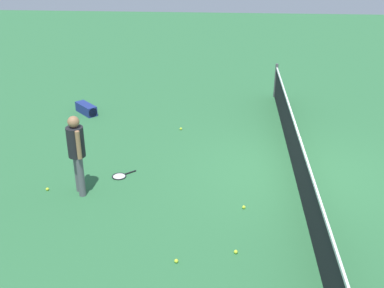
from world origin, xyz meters
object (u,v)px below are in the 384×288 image
(tennis_racket_near_player, at_px, (120,176))
(tennis_ball_by_net, at_px, (244,207))
(tennis_ball_near_player, at_px, (176,261))
(tennis_ball_stray_left, at_px, (236,252))
(tennis_ball_midcourt, at_px, (47,189))
(tennis_ball_baseline, at_px, (181,129))
(equipment_bag, at_px, (87,109))
(player_near_side, at_px, (76,149))

(tennis_racket_near_player, bearing_deg, tennis_ball_by_net, 67.58)
(tennis_ball_near_player, xyz_separation_m, tennis_ball_stray_left, (-0.31, 0.98, 0.00))
(tennis_ball_by_net, relative_size, tennis_ball_midcourt, 1.00)
(tennis_racket_near_player, relative_size, tennis_ball_baseline, 8.37)
(tennis_ball_by_net, relative_size, equipment_bag, 0.09)
(tennis_ball_by_net, distance_m, tennis_ball_baseline, 4.06)
(tennis_ball_near_player, distance_m, tennis_ball_baseline, 5.46)
(equipment_bag, bearing_deg, tennis_racket_near_player, 25.46)
(tennis_ball_near_player, height_order, tennis_ball_stray_left, same)
(tennis_ball_by_net, bearing_deg, tennis_ball_near_player, -34.17)
(tennis_ball_near_player, distance_m, tennis_ball_stray_left, 1.03)
(tennis_ball_midcourt, bearing_deg, tennis_racket_near_player, 116.68)
(player_near_side, distance_m, equipment_bag, 4.57)
(tennis_ball_near_player, bearing_deg, tennis_ball_midcourt, -125.92)
(tennis_ball_baseline, distance_m, tennis_ball_stray_left, 5.32)
(player_near_side, bearing_deg, tennis_ball_near_player, 46.45)
(tennis_ball_midcourt, height_order, tennis_ball_stray_left, same)
(tennis_ball_by_net, distance_m, equipment_bag, 6.46)
(player_near_side, relative_size, tennis_ball_stray_left, 25.76)
(equipment_bag, bearing_deg, tennis_ball_by_net, 42.93)
(player_near_side, bearing_deg, tennis_ball_by_net, 83.72)
(tennis_ball_stray_left, xyz_separation_m, equipment_bag, (-6.12, -4.22, 0.11))
(player_near_side, xyz_separation_m, tennis_ball_by_net, (0.37, 3.33, -0.98))
(tennis_racket_near_player, relative_size, tennis_ball_near_player, 8.37)
(tennis_ball_near_player, bearing_deg, equipment_bag, -153.23)
(player_near_side, xyz_separation_m, tennis_ball_midcourt, (-0.04, -0.73, -0.98))
(tennis_ball_midcourt, relative_size, equipment_bag, 0.09)
(tennis_racket_near_player, xyz_separation_m, tennis_ball_stray_left, (2.50, 2.50, 0.02))
(tennis_ball_near_player, height_order, tennis_ball_by_net, same)
(player_near_side, bearing_deg, tennis_ball_midcourt, -92.95)
(player_near_side, distance_m, tennis_ball_near_player, 3.15)
(tennis_ball_by_net, distance_m, tennis_ball_midcourt, 4.08)
(tennis_ball_baseline, bearing_deg, equipment_bag, -109.27)
(tennis_ball_midcourt, bearing_deg, tennis_ball_near_player, 54.08)
(tennis_racket_near_player, distance_m, tennis_ball_by_net, 2.89)
(tennis_ball_by_net, distance_m, tennis_ball_stray_left, 1.41)
(tennis_ball_near_player, relative_size, tennis_ball_midcourt, 1.00)
(tennis_racket_near_player, bearing_deg, tennis_ball_stray_left, 44.99)
(player_near_side, distance_m, tennis_racket_near_player, 1.40)
(tennis_ball_stray_left, bearing_deg, player_near_side, -119.18)
(tennis_ball_baseline, bearing_deg, player_near_side, -27.46)
(tennis_ball_by_net, height_order, tennis_ball_baseline, same)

